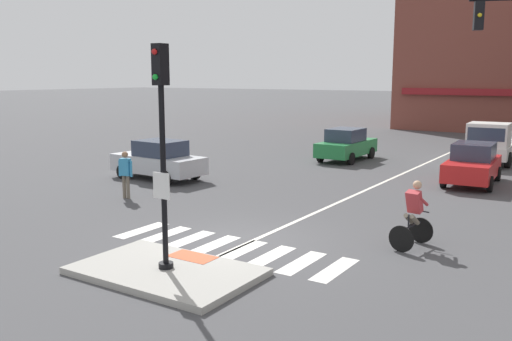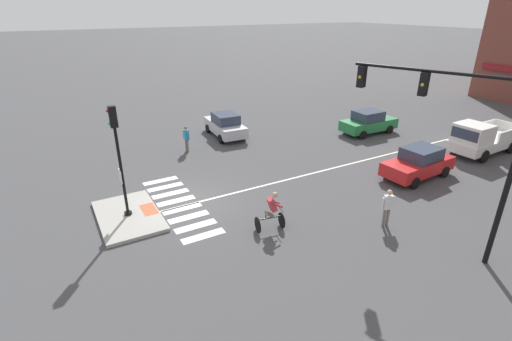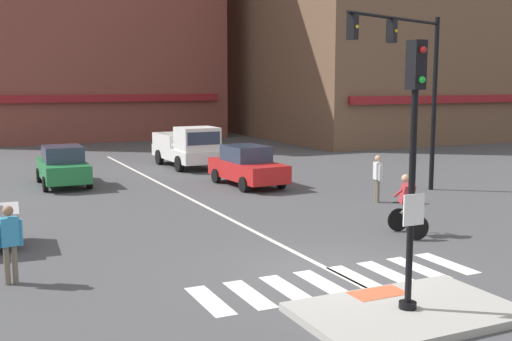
% 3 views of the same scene
% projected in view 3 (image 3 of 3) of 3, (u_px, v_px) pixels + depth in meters
% --- Properties ---
extents(ground_plane, '(300.00, 300.00, 0.00)m').
position_uv_depth(ground_plane, '(324.00, 273.00, 13.82)').
color(ground_plane, '#474749').
extents(traffic_island, '(3.94, 2.49, 0.15)m').
position_uv_depth(traffic_island, '(407.00, 312.00, 11.23)').
color(traffic_island, '#A3A099').
rests_on(traffic_island, ground).
extents(tactile_pad_front, '(1.10, 0.60, 0.01)m').
position_uv_depth(tactile_pad_front, '(378.00, 293.00, 12.02)').
color(tactile_pad_front, '#DB5B38').
rests_on(tactile_pad_front, traffic_island).
extents(signal_pole, '(0.44, 0.38, 4.75)m').
position_uv_depth(signal_pole, '(413.00, 151.00, 10.81)').
color(signal_pole, black).
rests_on(signal_pole, traffic_island).
extents(crosswalk_stripe_a, '(0.44, 1.80, 0.01)m').
position_uv_depth(crosswalk_stripe_a, '(210.00, 300.00, 12.04)').
color(crosswalk_stripe_a, silver).
rests_on(crosswalk_stripe_a, ground).
extents(crosswalk_stripe_b, '(0.44, 1.80, 0.01)m').
position_uv_depth(crosswalk_stripe_b, '(249.00, 294.00, 12.39)').
color(crosswalk_stripe_b, silver).
rests_on(crosswalk_stripe_b, ground).
extents(crosswalk_stripe_c, '(0.44, 1.80, 0.01)m').
position_uv_depth(crosswalk_stripe_c, '(287.00, 288.00, 12.75)').
color(crosswalk_stripe_c, silver).
rests_on(crosswalk_stripe_c, ground).
extents(crosswalk_stripe_d, '(0.44, 1.80, 0.01)m').
position_uv_depth(crosswalk_stripe_d, '(322.00, 283.00, 13.10)').
color(crosswalk_stripe_d, silver).
rests_on(crosswalk_stripe_d, ground).
extents(crosswalk_stripe_e, '(0.44, 1.80, 0.01)m').
position_uv_depth(crosswalk_stripe_e, '(356.00, 278.00, 13.45)').
color(crosswalk_stripe_e, silver).
rests_on(crosswalk_stripe_e, ground).
extents(crosswalk_stripe_f, '(0.44, 1.80, 0.01)m').
position_uv_depth(crosswalk_stripe_f, '(387.00, 273.00, 13.81)').
color(crosswalk_stripe_f, silver).
rests_on(crosswalk_stripe_f, ground).
extents(crosswalk_stripe_g, '(0.44, 1.80, 0.01)m').
position_uv_depth(crosswalk_stripe_g, '(418.00, 268.00, 14.16)').
color(crosswalk_stripe_g, silver).
rests_on(crosswalk_stripe_g, ground).
extents(crosswalk_stripe_h, '(0.44, 1.80, 0.01)m').
position_uv_depth(crosswalk_stripe_h, '(446.00, 263.00, 14.51)').
color(crosswalk_stripe_h, silver).
rests_on(crosswalk_stripe_h, ground).
extents(lane_centre_line, '(0.14, 28.00, 0.01)m').
position_uv_depth(lane_centre_line, '(187.00, 197.00, 22.88)').
color(lane_centre_line, silver).
rests_on(lane_centre_line, ground).
extents(traffic_light_mast, '(5.48, 2.21, 6.65)m').
position_uv_depth(traffic_light_mast, '(411.00, 70.00, 22.61)').
color(traffic_light_mast, black).
rests_on(traffic_light_mast, ground).
extents(building_corner_left, '(19.71, 18.62, 20.74)m').
position_uv_depth(building_corner_left, '(379.00, 2.00, 48.37)').
color(building_corner_left, brown).
rests_on(building_corner_left, ground).
extents(building_corner_right, '(19.17, 21.68, 20.61)m').
position_uv_depth(building_corner_right, '(75.00, 8.00, 51.70)').
color(building_corner_right, brown).
rests_on(building_corner_right, ground).
extents(car_red_eastbound_far, '(2.03, 4.19, 1.64)m').
position_uv_depth(car_red_eastbound_far, '(247.00, 166.00, 25.38)').
color(car_red_eastbound_far, red).
rests_on(car_red_eastbound_far, ground).
extents(car_green_westbound_distant, '(1.88, 4.12, 1.64)m').
position_uv_depth(car_green_westbound_distant, '(63.00, 166.00, 25.38)').
color(car_green_westbound_distant, '#237A3D').
rests_on(car_green_westbound_distant, ground).
extents(pickup_truck_white_eastbound_distant, '(2.18, 5.16, 2.08)m').
position_uv_depth(pickup_truck_white_eastbound_distant, '(189.00, 148.00, 30.68)').
color(pickup_truck_white_eastbound_distant, white).
rests_on(pickup_truck_white_eastbound_distant, ground).
extents(cyclist, '(0.83, 1.18, 1.68)m').
position_uv_depth(cyclist, '(407.00, 204.00, 17.12)').
color(cyclist, black).
rests_on(cyclist, ground).
extents(pedestrian_at_curb_left, '(0.54, 0.29, 1.67)m').
position_uv_depth(pedestrian_at_curb_left, '(9.00, 238.00, 12.91)').
color(pedestrian_at_curb_left, '#6B6051').
rests_on(pedestrian_at_curb_left, ground).
extents(pedestrian_waiting_far_side, '(0.31, 0.53, 1.67)m').
position_uv_depth(pedestrian_waiting_far_side, '(378.00, 175.00, 21.80)').
color(pedestrian_waiting_far_side, '#6B6051').
rests_on(pedestrian_waiting_far_side, ground).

